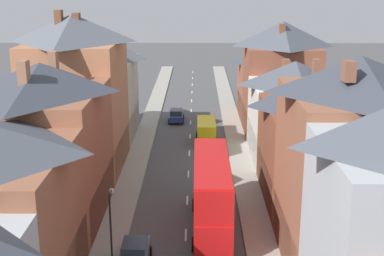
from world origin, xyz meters
The scene contains 10 objects.
pavement_left centered at (-5.10, 38.00, 0.07)m, with size 2.20×104.00×0.14m, color gray.
pavement_right centered at (5.10, 38.00, 0.07)m, with size 2.20×104.00×0.14m, color gray.
centre_line_dashes centered at (0.00, 36.00, 0.01)m, with size 0.14×97.80×0.01m.
terrace_row_left centered at (-10.19, 18.35, 5.80)m, with size 8.00×59.31×14.69m.
terrace_row_right centered at (10.18, 19.49, 5.74)m, with size 8.00×68.68×13.32m.
double_decker_bus_lead centered at (1.79, 18.70, 2.82)m, with size 2.74×10.80×5.30m.
car_near_blue centered at (-3.10, 13.89, 0.84)m, with size 1.90×3.81×1.68m.
car_parked_right_a centered at (-1.80, 48.40, 0.80)m, with size 1.90×4.00×1.58m.
delivery_van centered at (1.80, 39.80, 1.34)m, with size 2.20×5.20×2.41m.
street_lamp centered at (-4.25, 12.41, 3.24)m, with size 0.20×1.12×5.50m.
Camera 1 is at (0.74, -15.99, 17.49)m, focal length 50.00 mm.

